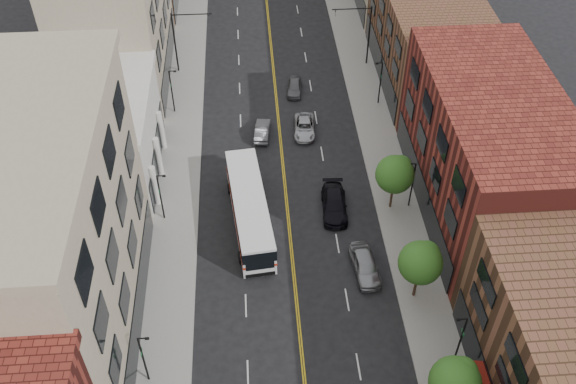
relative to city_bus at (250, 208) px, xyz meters
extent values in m
cube|color=gray|center=(-6.61, 12.07, -1.83)|extent=(4.00, 110.00, 0.15)
cube|color=gray|center=(13.39, 12.07, -1.83)|extent=(4.00, 110.00, 0.15)
cube|color=gray|center=(-13.61, -9.93, 7.10)|extent=(10.00, 22.00, 18.00)
cube|color=silver|center=(-13.61, 8.07, 2.10)|extent=(10.00, 14.00, 8.00)
cube|color=gray|center=(-13.61, 25.07, 7.10)|extent=(10.00, 20.00, 18.00)
cube|color=#5D1E18|center=(20.39, 1.07, 4.10)|extent=(10.00, 22.00, 12.00)
cube|color=brown|center=(20.39, 22.07, 3.10)|extent=(10.00, 20.00, 10.00)
sphere|color=#235719|center=(12.69, -18.93, 2.14)|extent=(3.40, 3.40, 3.40)
sphere|color=#235719|center=(13.19, -18.53, 2.65)|extent=(2.04, 2.04, 2.04)
cylinder|color=black|center=(12.69, -8.93, -0.50)|extent=(0.22, 0.22, 2.50)
sphere|color=#235719|center=(12.69, -8.93, 2.14)|extent=(3.40, 3.40, 3.40)
sphere|color=#235719|center=(13.19, -8.53, 2.65)|extent=(2.04, 2.04, 2.04)
cylinder|color=black|center=(12.69, 1.07, -0.50)|extent=(0.22, 0.22, 2.50)
sphere|color=#235719|center=(12.69, 1.07, 2.14)|extent=(3.40, 3.40, 3.40)
sphere|color=#235719|center=(13.19, 1.47, 2.65)|extent=(2.04, 2.04, 2.04)
cylinder|color=black|center=(-7.61, -14.93, 0.75)|extent=(0.14, 0.14, 5.00)
cylinder|color=black|center=(-7.26, -14.93, 3.25)|extent=(0.70, 0.10, 0.10)
cube|color=black|center=(-7.01, -14.93, 3.20)|extent=(0.28, 0.14, 0.14)
cube|color=#19592D|center=(-7.61, -14.93, 1.65)|extent=(0.04, 0.55, 0.35)
cylinder|color=black|center=(-7.61, 1.07, 0.75)|extent=(0.14, 0.14, 5.00)
cylinder|color=black|center=(-7.26, 1.07, 3.25)|extent=(0.70, 0.10, 0.10)
cube|color=black|center=(-7.01, 1.07, 3.20)|extent=(0.28, 0.14, 0.14)
cube|color=#19592D|center=(-7.61, 1.07, 1.65)|extent=(0.04, 0.55, 0.35)
cylinder|color=black|center=(-7.61, 17.07, 0.75)|extent=(0.14, 0.14, 5.00)
cylinder|color=black|center=(-7.26, 17.07, 3.25)|extent=(0.70, 0.10, 0.10)
cube|color=black|center=(-7.01, 17.07, 3.20)|extent=(0.28, 0.14, 0.14)
cube|color=#19592D|center=(-7.61, 17.07, 1.65)|extent=(0.04, 0.55, 0.35)
cylinder|color=black|center=(14.39, -14.93, 0.75)|extent=(0.14, 0.14, 5.00)
cylinder|color=black|center=(14.04, -14.93, 3.25)|extent=(0.70, 0.10, 0.10)
cube|color=black|center=(13.79, -14.93, 3.20)|extent=(0.28, 0.14, 0.14)
cube|color=#19592D|center=(14.39, -14.93, 1.65)|extent=(0.04, 0.55, 0.35)
cylinder|color=black|center=(14.39, 1.07, 0.75)|extent=(0.14, 0.14, 5.00)
cylinder|color=black|center=(14.04, 1.07, 3.25)|extent=(0.70, 0.10, 0.10)
cube|color=black|center=(13.79, 1.07, 3.20)|extent=(0.28, 0.14, 0.14)
cube|color=#19592D|center=(14.39, 1.07, 1.65)|extent=(0.04, 0.55, 0.35)
cylinder|color=black|center=(14.39, 17.07, 0.75)|extent=(0.14, 0.14, 5.00)
cylinder|color=black|center=(14.04, 17.07, 3.25)|extent=(0.70, 0.10, 0.10)
cube|color=black|center=(13.79, 17.07, 3.20)|extent=(0.28, 0.14, 0.14)
cube|color=#19592D|center=(14.39, 17.07, 1.65)|extent=(0.04, 0.55, 0.35)
cylinder|color=black|center=(-7.61, 25.07, 1.85)|extent=(0.18, 0.18, 7.20)
cylinder|color=black|center=(-5.41, 25.07, 5.25)|extent=(4.40, 0.12, 0.12)
imported|color=black|center=(-3.61, 25.07, 4.85)|extent=(0.15, 0.18, 0.90)
cylinder|color=black|center=(14.39, 25.07, 1.85)|extent=(0.18, 0.18, 7.20)
cylinder|color=black|center=(12.19, 25.07, 5.25)|extent=(4.40, 0.12, 0.12)
imported|color=black|center=(10.39, 25.07, 4.85)|extent=(0.15, 0.18, 0.90)
cube|color=silver|center=(0.00, 0.01, -0.16)|extent=(4.04, 12.88, 3.06)
cube|color=black|center=(0.00, 0.01, 0.58)|extent=(4.09, 12.92, 1.11)
cube|color=red|center=(0.00, 0.01, -0.48)|extent=(4.09, 12.92, 0.23)
cube|color=black|center=(0.66, -6.31, 0.10)|extent=(2.31, 0.30, 1.69)
cylinder|color=black|center=(-0.95, -4.33, -1.39)|extent=(0.40, 1.04, 1.01)
cylinder|color=black|center=(1.82, -4.04, -1.39)|extent=(0.40, 1.04, 1.01)
cylinder|color=black|center=(-1.82, 4.06, -1.39)|extent=(0.40, 1.04, 1.01)
cylinder|color=black|center=(0.95, 4.35, -1.39)|extent=(0.40, 1.04, 1.01)
imported|color=gray|center=(9.19, -6.20, -1.08)|extent=(2.36, 4.96, 1.64)
imported|color=#55555B|center=(1.59, 12.37, -1.24)|extent=(1.85, 4.13, 1.32)
imported|color=black|center=(7.58, 1.07, -1.12)|extent=(2.46, 5.49, 1.56)
imported|color=#ACAEB4|center=(5.95, 12.67, -1.26)|extent=(2.50, 4.79, 1.29)
imported|color=#58575D|center=(5.48, 19.93, -1.24)|extent=(2.01, 4.02, 1.32)
camera|label=1|loc=(0.53, -39.48, 39.07)|focal=40.00mm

